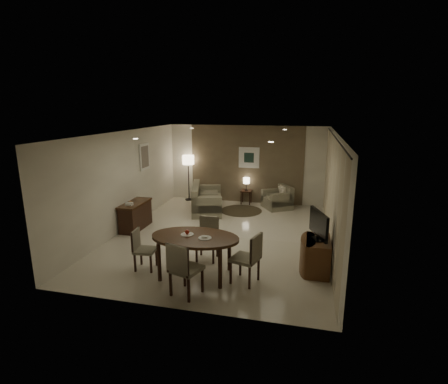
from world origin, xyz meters
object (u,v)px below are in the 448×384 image
(dining_table, at_px, (195,256))
(sofa, at_px, (207,198))
(chair_right, at_px, (245,258))
(floor_lamp, at_px, (189,178))
(console_desk, at_px, (136,216))
(armchair, at_px, (277,197))
(chair_left, at_px, (145,250))
(side_table, at_px, (246,197))
(tv_cabinet, at_px, (318,256))
(chair_near, at_px, (186,268))
(chair_far, at_px, (207,239))

(dining_table, relative_size, sofa, 0.96)
(chair_right, distance_m, floor_lamp, 6.35)
(dining_table, relative_size, chair_right, 1.77)
(console_desk, bearing_deg, dining_table, -42.12)
(armchair, bearing_deg, chair_left, -55.85)
(dining_table, xyz_separation_m, chair_left, (-1.11, 0.03, 0.01))
(floor_lamp, bearing_deg, side_table, 0.18)
(sofa, bearing_deg, chair_right, -170.52)
(chair_right, bearing_deg, tv_cabinet, 136.49)
(chair_left, xyz_separation_m, sofa, (0.07, 4.34, 0.01))
(tv_cabinet, relative_size, chair_right, 0.90)
(console_desk, distance_m, side_table, 4.13)
(console_desk, height_order, chair_near, chair_near)
(chair_far, bearing_deg, sofa, 104.38)
(chair_far, bearing_deg, console_desk, 147.50)
(tv_cabinet, relative_size, floor_lamp, 0.55)
(console_desk, distance_m, armchair, 4.69)
(dining_table, distance_m, chair_far, 0.78)
(chair_left, distance_m, floor_lamp, 5.57)
(tv_cabinet, bearing_deg, chair_right, -149.93)
(chair_right, bearing_deg, sofa, -138.54)
(chair_right, distance_m, side_table, 5.64)
(chair_right, bearing_deg, chair_near, -37.29)
(chair_near, relative_size, side_table, 2.13)
(chair_far, relative_size, floor_lamp, 0.58)
(chair_far, distance_m, armchair, 4.57)
(chair_left, distance_m, sofa, 4.34)
(tv_cabinet, height_order, armchair, armchair)
(console_desk, height_order, dining_table, dining_table)
(chair_right, height_order, floor_lamp, floor_lamp)
(dining_table, height_order, chair_far, chair_far)
(tv_cabinet, height_order, dining_table, dining_table)
(floor_lamp, bearing_deg, chair_far, -66.28)
(armchair, distance_m, side_table, 1.16)
(dining_table, relative_size, armchair, 2.10)
(chair_right, distance_m, sofa, 4.86)
(chair_near, bearing_deg, armchair, -82.01)
(chair_far, bearing_deg, chair_left, -148.15)
(chair_right, xyz_separation_m, sofa, (-2.06, 4.40, -0.07))
(chair_far, xyz_separation_m, chair_left, (-1.12, -0.75, -0.04))
(tv_cabinet, relative_size, armchair, 1.06)
(console_desk, relative_size, armchair, 1.41)
(chair_far, xyz_separation_m, floor_lamp, (-2.07, 4.72, 0.35))
(dining_table, bearing_deg, chair_right, -2.19)
(tv_cabinet, distance_m, chair_left, 3.58)
(chair_left, height_order, floor_lamp, floor_lamp)
(console_desk, bearing_deg, chair_near, -49.34)
(chair_near, distance_m, sofa, 5.22)
(dining_table, xyz_separation_m, chair_near, (0.07, -0.73, 0.09))
(armchair, bearing_deg, side_table, -137.90)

